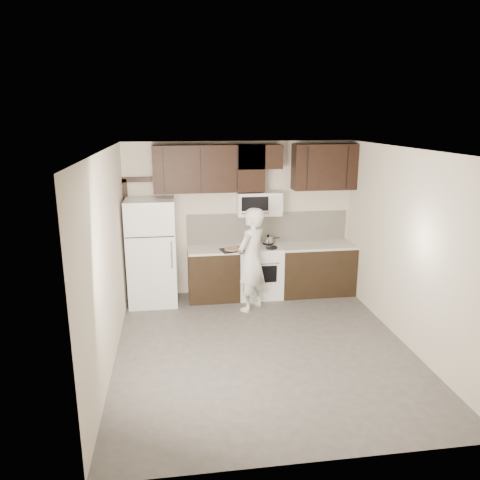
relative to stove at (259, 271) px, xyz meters
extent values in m
plane|color=#4B4947|center=(-0.30, -1.94, -0.46)|extent=(4.50, 4.50, 0.00)
plane|color=beige|center=(-0.30, 0.31, 0.89)|extent=(4.00, 0.00, 4.00)
plane|color=white|center=(-0.30, -1.94, 2.24)|extent=(4.50, 4.50, 0.00)
cube|color=black|center=(-0.81, 0.00, -0.03)|extent=(0.87, 0.62, 0.87)
cube|color=black|center=(1.04, 0.00, -0.03)|extent=(1.32, 0.62, 0.87)
cube|color=white|center=(-0.81, 0.00, 0.43)|extent=(0.87, 0.64, 0.04)
cube|color=white|center=(1.04, 0.00, 0.43)|extent=(1.32, 0.64, 0.04)
cube|color=white|center=(0.00, 0.00, -0.02)|extent=(0.76, 0.62, 0.89)
cube|color=white|center=(0.00, 0.00, 0.44)|extent=(0.76, 0.62, 0.02)
cube|color=black|center=(0.00, -0.30, 0.04)|extent=(0.50, 0.01, 0.30)
cylinder|color=silver|center=(0.00, -0.34, 0.24)|extent=(0.55, 0.02, 0.02)
cylinder|color=black|center=(-0.18, -0.15, 0.46)|extent=(0.20, 0.20, 0.03)
cylinder|color=black|center=(0.18, -0.15, 0.46)|extent=(0.20, 0.20, 0.03)
cylinder|color=black|center=(-0.18, 0.15, 0.46)|extent=(0.20, 0.20, 0.03)
cylinder|color=black|center=(0.18, 0.15, 0.46)|extent=(0.20, 0.20, 0.03)
cube|color=silver|center=(0.20, 0.30, 0.72)|extent=(2.90, 0.02, 0.54)
cube|color=black|center=(-0.85, 0.14, 1.80)|extent=(1.85, 0.35, 0.78)
cube|color=black|center=(1.15, 0.14, 1.80)|extent=(1.10, 0.35, 0.78)
cube|color=black|center=(0.00, 0.14, 1.99)|extent=(0.76, 0.35, 0.40)
cube|color=white|center=(0.00, 0.12, 1.19)|extent=(0.76, 0.38, 0.40)
cube|color=black|center=(-0.10, -0.07, 1.22)|extent=(0.46, 0.01, 0.24)
cube|color=silver|center=(0.26, -0.07, 1.22)|extent=(0.18, 0.01, 0.24)
cylinder|color=silver|center=(-0.10, -0.10, 1.06)|extent=(0.46, 0.02, 0.02)
cube|color=white|center=(-1.85, -0.05, 0.44)|extent=(0.80, 0.72, 1.80)
cube|color=black|center=(-1.85, -0.41, 0.79)|extent=(0.77, 0.01, 0.02)
cylinder|color=silver|center=(-1.52, -0.44, 0.49)|extent=(0.03, 0.03, 0.45)
cube|color=black|center=(-2.26, 0.27, 0.59)|extent=(0.08, 0.08, 2.10)
cube|color=black|center=(-2.05, 0.27, 1.62)|extent=(0.50, 0.08, 0.08)
cylinder|color=silver|center=(0.18, 0.15, 0.52)|extent=(0.18, 0.18, 0.14)
sphere|color=black|center=(0.18, 0.15, 0.60)|extent=(0.04, 0.04, 0.04)
cylinder|color=black|center=(0.31, 0.19, 0.54)|extent=(0.17, 0.07, 0.02)
cube|color=black|center=(-0.51, -0.19, 0.46)|extent=(0.43, 0.36, 0.02)
cylinder|color=tan|center=(-0.51, -0.19, 0.48)|extent=(0.31, 0.31, 0.02)
imported|color=silver|center=(-0.24, -0.58, 0.40)|extent=(0.73, 0.73, 1.71)
camera|label=1|loc=(-1.45, -7.72, 2.64)|focal=35.00mm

